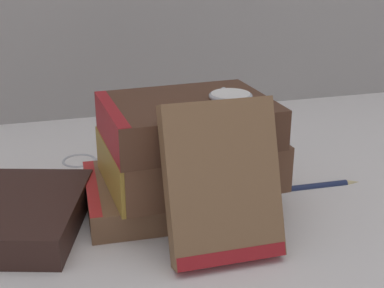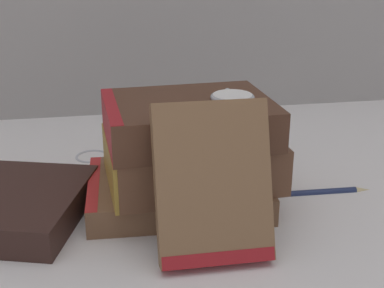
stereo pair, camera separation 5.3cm
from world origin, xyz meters
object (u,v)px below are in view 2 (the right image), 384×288
object	(u,v)px
book_flat_bottom	(172,190)
book_leaning_front	(214,188)
fountain_pen	(309,190)
reading_glasses	(113,154)
pocket_watch	(232,97)
book_flat_middle	(184,158)
book_flat_top	(184,120)

from	to	relation	value
book_flat_bottom	book_leaning_front	size ratio (longest dim) A/B	1.38
book_flat_bottom	fountain_pen	xyz separation A→B (m)	(0.16, -0.01, -0.01)
book_flat_bottom	reading_glasses	size ratio (longest dim) A/B	1.93
book_flat_bottom	book_leaning_front	distance (m)	0.12
pocket_watch	fountain_pen	world-z (taller)	pocket_watch
pocket_watch	fountain_pen	bearing A→B (deg)	4.19
book_flat_middle	reading_glasses	size ratio (longest dim) A/B	1.77
book_flat_top	book_leaning_front	distance (m)	0.10
book_flat_top	book_leaning_front	bearing A→B (deg)	-86.35
pocket_watch	reading_glasses	world-z (taller)	pocket_watch
fountain_pen	book_flat_top	bearing A→B (deg)	-177.35
book_flat_bottom	reading_glasses	bearing A→B (deg)	114.68
book_flat_bottom	pocket_watch	bearing A→B (deg)	-11.11
book_flat_bottom	fountain_pen	distance (m)	0.16
book_flat_middle	book_leaning_front	bearing A→B (deg)	-87.71
book_flat_middle	book_flat_top	bearing A→B (deg)	-109.75
book_flat_middle	reading_glasses	distance (m)	0.17
book_flat_top	book_flat_middle	bearing A→B (deg)	70.65
fountain_pen	reading_glasses	bearing A→B (deg)	146.51
book_flat_bottom	reading_glasses	distance (m)	0.16
book_flat_top	fountain_pen	size ratio (longest dim) A/B	1.19
book_flat_middle	book_leaning_front	size ratio (longest dim) A/B	1.27
book_flat_bottom	book_leaning_front	bearing A→B (deg)	-75.52
book_flat_middle	book_flat_top	xyz separation A→B (m)	(-0.00, -0.00, 0.04)
reading_glasses	fountain_pen	distance (m)	0.26
book_flat_middle	book_flat_top	world-z (taller)	book_flat_top
reading_glasses	fountain_pen	size ratio (longest dim) A/B	0.69
book_flat_middle	pocket_watch	size ratio (longest dim) A/B	3.73
book_flat_top	fountain_pen	distance (m)	0.17
book_flat_top	book_leaning_front	world-z (taller)	book_leaning_front
reading_glasses	book_flat_top	bearing A→B (deg)	-62.41
book_flat_bottom	book_flat_middle	size ratio (longest dim) A/B	1.09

